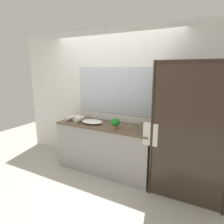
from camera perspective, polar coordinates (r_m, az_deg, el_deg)
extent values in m
plane|color=#B7B2A8|center=(3.86, -2.05, -16.67)|extent=(8.00, 8.00, 0.00)
cube|color=silver|center=(3.72, 0.47, 3.51)|extent=(4.40, 0.05, 2.60)
cube|color=silver|center=(3.76, 0.26, -1.75)|extent=(1.80, 0.01, 0.11)
cube|color=silver|center=(3.67, 0.25, 6.27)|extent=(1.51, 0.01, 0.87)
cube|color=#9E9993|center=(3.68, -2.02, -10.67)|extent=(1.80, 0.56, 0.87)
cube|color=brown|center=(3.52, -2.16, -3.97)|extent=(1.80, 0.58, 0.03)
cylinder|color=#2D2319|center=(2.88, 11.62, -5.57)|extent=(0.04, 0.04, 2.00)
cube|color=#2D2319|center=(2.65, 23.28, 13.66)|extent=(1.00, 0.04, 0.04)
cube|color=#382B21|center=(2.79, 21.55, -6.80)|extent=(0.96, 0.01, 1.96)
cube|color=#382B21|center=(3.14, 13.13, -4.11)|extent=(0.01, 0.57, 1.96)
cylinder|color=#2D2319|center=(2.87, 11.38, -3.62)|extent=(0.32, 0.02, 0.02)
cube|color=silver|center=(2.91, 11.25, -6.48)|extent=(0.22, 0.04, 0.34)
ellipsoid|color=white|center=(3.61, -5.87, -2.83)|extent=(0.41, 0.29, 0.06)
cube|color=silver|center=(3.75, -4.36, -2.54)|extent=(0.17, 0.04, 0.02)
cylinder|color=silver|center=(3.74, -4.38, -1.64)|extent=(0.02, 0.02, 0.10)
cylinder|color=silver|center=(3.68, -4.88, -1.04)|extent=(0.02, 0.12, 0.02)
cylinder|color=silver|center=(3.78, -5.14, -2.01)|extent=(0.02, 0.02, 0.04)
cylinder|color=silver|center=(3.72, -3.59, -2.23)|extent=(0.02, 0.02, 0.04)
cylinder|color=#B77A51|center=(3.28, 1.00, -4.42)|extent=(0.09, 0.09, 0.05)
ellipsoid|color=#1C7A24|center=(3.26, 1.01, -3.03)|extent=(0.15, 0.15, 0.14)
cylinder|color=silver|center=(3.34, 5.29, -4.01)|extent=(0.03, 0.03, 0.07)
cylinder|color=#B7B2A8|center=(3.33, 5.31, -3.31)|extent=(0.02, 0.02, 0.01)
cylinder|color=white|center=(3.46, 1.24, -3.24)|extent=(0.03, 0.03, 0.08)
cylinder|color=#B7B2A8|center=(3.45, 1.24, -2.46)|extent=(0.02, 0.02, 0.01)
cylinder|color=silver|center=(3.91, -12.04, -1.63)|extent=(0.12, 0.26, 0.09)
cylinder|color=silver|center=(3.88, -10.29, -1.65)|extent=(0.13, 0.22, 0.09)
cylinder|color=silver|center=(3.76, -9.65, -2.02)|extent=(0.12, 0.24, 0.10)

